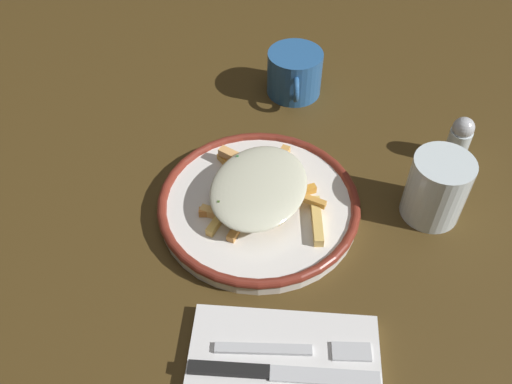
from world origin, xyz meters
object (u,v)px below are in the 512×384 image
(plate, at_px, (256,204))
(fries_heap, at_px, (259,189))
(napkin, at_px, (280,377))
(coffee_mug, at_px, (292,73))
(knife, at_px, (263,372))
(salt_shaker, at_px, (457,139))
(water_glass, at_px, (433,187))
(fork, at_px, (290,350))

(plate, distance_m, fries_heap, 0.03)
(napkin, height_order, coffee_mug, coffee_mug)
(knife, bearing_deg, fries_heap, -178.68)
(knife, relative_size, salt_shaker, 2.74)
(fries_heap, relative_size, knife, 0.97)
(napkin, bearing_deg, water_glass, 139.56)
(plate, relative_size, water_glass, 2.89)
(napkin, xyz_separation_m, knife, (-0.00, -0.02, 0.01))
(knife, bearing_deg, salt_shaker, 140.72)
(plate, xyz_separation_m, coffee_mug, (-0.27, 0.06, 0.03))
(napkin, height_order, fork, fork)
(knife, distance_m, water_glass, 0.34)
(plate, relative_size, coffee_mug, 2.38)
(water_glass, relative_size, coffee_mug, 0.82)
(fork, bearing_deg, coffee_mug, 177.75)
(fries_heap, bearing_deg, water_glass, 89.84)
(fries_heap, height_order, fork, fries_heap)
(coffee_mug, bearing_deg, knife, -5.54)
(fries_heap, distance_m, coffee_mug, 0.28)
(coffee_mug, bearing_deg, fork, -2.25)
(napkin, xyz_separation_m, fork, (-0.03, 0.01, 0.01))
(fries_heap, xyz_separation_m, knife, (0.25, 0.01, -0.03))
(fork, bearing_deg, plate, -169.58)
(water_glass, relative_size, salt_shaker, 1.27)
(water_glass, bearing_deg, coffee_mug, -146.52)
(coffee_mug, bearing_deg, salt_shaker, 55.62)
(napkin, height_order, knife, knife)
(fork, bearing_deg, salt_shaker, 141.71)
(water_glass, xyz_separation_m, salt_shaker, (-0.11, 0.06, -0.01))
(fries_heap, bearing_deg, coffee_mug, 168.32)
(coffee_mug, bearing_deg, water_glass, 33.48)
(fries_heap, bearing_deg, knife, 1.32)
(knife, height_order, salt_shaker, salt_shaker)
(fork, xyz_separation_m, knife, (0.03, -0.03, 0.00))
(plate, height_order, knife, plate)
(salt_shaker, bearing_deg, fork, -38.29)
(fork, distance_m, salt_shaker, 0.42)
(napkin, bearing_deg, salt_shaker, 142.68)
(knife, bearing_deg, water_glass, 137.01)
(napkin, relative_size, knife, 1.02)
(water_glass, bearing_deg, plate, -89.50)
(fries_heap, height_order, napkin, fries_heap)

